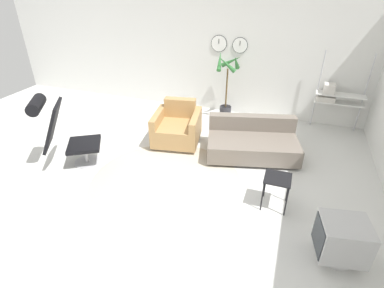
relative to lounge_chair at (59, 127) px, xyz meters
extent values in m
plane|color=silver|center=(2.14, 0.31, -0.73)|extent=(12.00, 12.00, 0.00)
cube|color=silver|center=(2.14, 3.28, 0.67)|extent=(12.00, 0.06, 2.80)
cylinder|color=black|center=(1.80, 3.24, 0.86)|extent=(0.36, 0.01, 0.36)
cylinder|color=white|center=(1.80, 3.24, 0.86)|extent=(0.34, 0.02, 0.34)
cube|color=black|center=(1.80, 3.23, 0.91)|extent=(0.01, 0.01, 0.10)
cylinder|color=black|center=(2.28, 3.24, 0.85)|extent=(0.34, 0.01, 0.34)
cylinder|color=white|center=(2.28, 3.24, 0.85)|extent=(0.32, 0.02, 0.32)
cube|color=black|center=(2.28, 3.23, 0.90)|extent=(0.01, 0.01, 0.10)
cylinder|color=#BCB29E|center=(1.84, 0.10, -0.72)|extent=(2.45, 2.45, 0.01)
cylinder|color=#BCBCC1|center=(0.28, 0.17, -0.72)|extent=(0.61, 0.61, 0.02)
cylinder|color=#BCBCC1|center=(0.28, 0.17, -0.55)|extent=(0.06, 0.06, 0.30)
cube|color=black|center=(0.28, 0.17, -0.36)|extent=(0.76, 0.77, 0.06)
cube|color=black|center=(-0.08, -0.05, 0.05)|extent=(0.61, 0.68, 0.77)
cylinder|color=black|center=(-0.22, -0.13, 0.42)|extent=(0.44, 0.55, 0.20)
cube|color=silver|center=(1.52, 1.38, -0.70)|extent=(0.82, 0.84, 0.06)
cube|color=#AD8451|center=(1.52, 1.38, -0.49)|extent=(0.76, 0.98, 0.36)
cube|color=#AD8451|center=(1.46, 1.73, -0.12)|extent=(0.64, 0.28, 0.38)
cube|color=#AD8451|center=(1.88, 1.45, -0.38)|extent=(0.27, 0.90, 0.56)
cube|color=#AD8451|center=(1.15, 1.32, -0.38)|extent=(0.27, 0.90, 0.56)
cube|color=black|center=(2.99, 1.38, -0.70)|extent=(1.59, 1.12, 0.05)
cube|color=#70665B|center=(2.99, 1.38, -0.52)|extent=(1.78, 1.30, 0.31)
cube|color=#70665B|center=(2.90, 1.73, -0.22)|extent=(1.60, 0.59, 0.28)
cube|color=black|center=(3.53, 0.11, -0.24)|extent=(0.36, 0.36, 0.02)
cylinder|color=black|center=(3.37, -0.05, -0.49)|extent=(0.02, 0.02, 0.47)
cylinder|color=black|center=(3.70, -0.05, -0.49)|extent=(0.02, 0.02, 0.47)
cylinder|color=black|center=(3.37, 0.27, -0.49)|extent=(0.02, 0.02, 0.47)
cylinder|color=black|center=(3.70, 0.27, -0.49)|extent=(0.02, 0.02, 0.47)
cylinder|color=#B7B7B7|center=(4.33, -0.60, -0.67)|extent=(0.35, 0.35, 0.12)
cube|color=#B7B7B7|center=(4.33, -0.60, -0.39)|extent=(0.60, 0.55, 0.44)
cube|color=#282D33|center=(4.07, -0.65, -0.39)|extent=(0.09, 0.40, 0.38)
cylinder|color=#333338|center=(2.12, 2.87, -0.59)|extent=(0.26, 0.26, 0.27)
cylinder|color=#382819|center=(2.12, 2.87, -0.46)|extent=(0.24, 0.24, 0.02)
cylinder|color=brown|center=(2.12, 2.87, -0.01)|extent=(0.04, 0.04, 0.87)
cone|color=#2D6B33|center=(2.29, 2.87, 0.58)|extent=(0.10, 0.41, 0.38)
cone|color=#2D6B33|center=(2.15, 3.08, 0.54)|extent=(0.48, 0.16, 0.32)
cone|color=#2D6B33|center=(1.94, 2.84, 0.59)|extent=(0.17, 0.44, 0.40)
cone|color=#2D6B33|center=(2.13, 2.70, 0.56)|extent=(0.42, 0.13, 0.36)
cylinder|color=#BCBCC1|center=(4.01, 3.12, 0.09)|extent=(0.03, 0.03, 1.63)
cylinder|color=#BCBCC1|center=(4.89, 3.12, 0.09)|extent=(0.03, 0.03, 1.63)
cube|color=white|center=(4.45, 3.00, -0.10)|extent=(0.94, 0.28, 0.02)
cube|color=white|center=(4.45, 3.00, 0.07)|extent=(0.94, 0.28, 0.02)
cube|color=beige|center=(4.19, 2.99, -0.03)|extent=(0.35, 0.24, 0.11)
cube|color=silver|center=(4.21, 2.99, 0.18)|extent=(0.21, 0.24, 0.19)
camera|label=1|loc=(3.54, -3.43, 2.19)|focal=28.00mm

